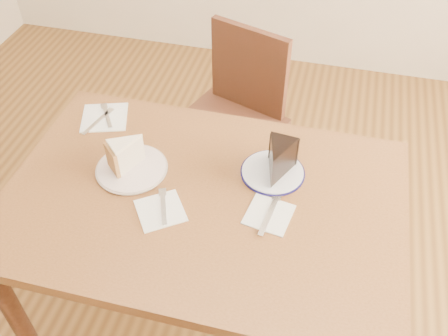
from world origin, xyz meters
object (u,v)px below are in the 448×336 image
Objects in this scene: plate_cream at (132,169)px; chocolate_cake at (278,163)px; chair_far at (231,121)px; plate_navy at (273,172)px; carrot_cake at (129,154)px; table at (204,217)px.

chocolate_cake reaches higher than plate_cream.
chair_far is 0.66m from plate_navy.
carrot_cake is 0.83× the size of chocolate_cake.
chair_far is 0.73m from carrot_cake.
plate_cream is 0.44m from plate_navy.
chair_far is 6.89× the size of chocolate_cake.
chocolate_cake is at bearing -36.86° from plate_navy.
chocolate_cake is (0.28, -0.56, 0.33)m from chair_far.
plate_navy is (0.19, 0.15, 0.10)m from table.
table is at bearing -141.94° from plate_navy.
chair_far is 8.30× the size of carrot_cake.
chocolate_cake is at bearing 51.85° from carrot_cake.
table is 0.26m from plate_navy.
plate_navy is at bearing 38.06° from table.
chair_far is at bearing 96.31° from table.
plate_navy is 1.85× the size of carrot_cake.
table is 0.27m from plate_cream.
carrot_cake is at bearing 15.03° from chocolate_cake.
table is 6.23× the size of plate_navy.
chair_far is 0.70m from chocolate_cake.
chocolate_cake is at bearing 135.75° from chair_far.
plate_navy reaches higher than table.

